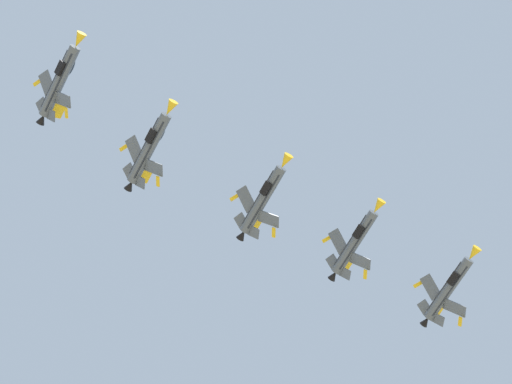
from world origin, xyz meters
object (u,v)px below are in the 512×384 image
Objects in this scene: fighter_jet_left_wing at (356,241)px; fighter_jet_right_outer at (60,80)px; fighter_jet_lead at (449,288)px; fighter_jet_right_wing at (264,198)px; fighter_jet_left_outer at (150,147)px.

fighter_jet_right_outer reaches higher than fighter_jet_left_wing.
fighter_jet_lead is 33.77m from fighter_jet_right_wing.
fighter_jet_right_outer reaches higher than fighter_jet_right_wing.
fighter_jet_left_wing is at bearing -4.18° from fighter_jet_lead.
fighter_jet_right_outer is at bearing -0.03° from fighter_jet_lead.
fighter_jet_lead is at bearing 175.82° from fighter_jet_left_wing.
fighter_jet_lead is at bearing 179.97° from fighter_jet_right_outer.
fighter_jet_left_wing is at bearing -178.73° from fighter_jet_right_outer.
fighter_jet_left_outer is (-29.96, -20.73, -2.96)m from fighter_jet_left_wing.
fighter_jet_lead is 69.66m from fighter_jet_right_outer.
fighter_jet_right_outer is at bearing 1.27° from fighter_jet_left_wing.
fighter_jet_lead is 52.98m from fighter_jet_left_outer.
fighter_jet_right_outer is (-28.65, -21.39, 4.12)m from fighter_jet_right_wing.
fighter_jet_right_wing is 35.99m from fighter_jet_right_outer.
fighter_jet_lead is at bearing 178.49° from fighter_jet_right_wing.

